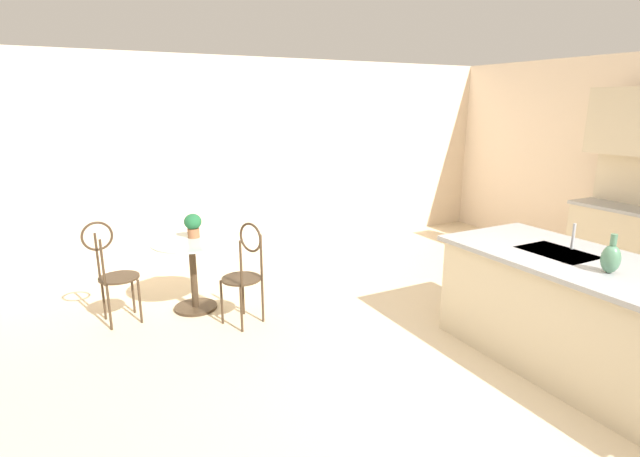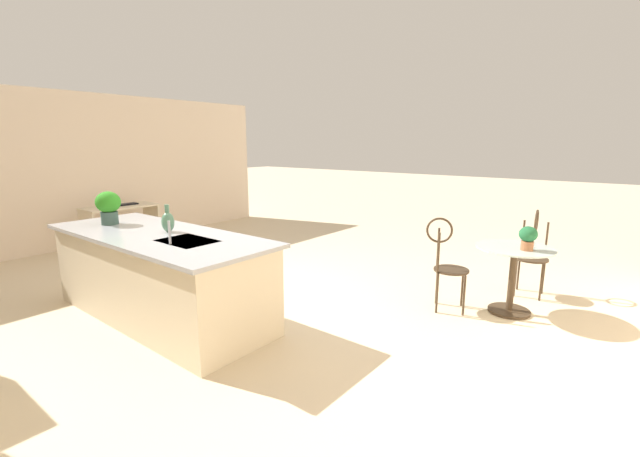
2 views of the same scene
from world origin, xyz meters
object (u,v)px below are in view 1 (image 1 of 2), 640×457
(bistro_table, at_px, (193,268))
(potted_plant_on_table, at_px, (193,224))
(chair_by_island, at_px, (111,268))
(chair_near_window, at_px, (245,269))
(vase_on_counter, at_px, (611,258))

(bistro_table, distance_m, potted_plant_on_table, 0.46)
(chair_by_island, height_order, potted_plant_on_table, chair_by_island)
(bistro_table, bearing_deg, chair_by_island, -92.13)
(bistro_table, relative_size, potted_plant_on_table, 3.16)
(chair_by_island, bearing_deg, chair_near_window, 60.57)
(potted_plant_on_table, relative_size, vase_on_counter, 0.88)
(chair_by_island, height_order, vase_on_counter, vase_on_counter)
(potted_plant_on_table, height_order, vase_on_counter, vase_on_counter)
(vase_on_counter, bearing_deg, potted_plant_on_table, -142.54)
(bistro_table, distance_m, chair_by_island, 0.78)
(chair_by_island, bearing_deg, vase_on_counter, 47.19)
(bistro_table, bearing_deg, vase_on_counter, 39.38)
(chair_near_window, bearing_deg, potted_plant_on_table, -157.82)
(bistro_table, height_order, chair_near_window, chair_near_window)
(chair_by_island, relative_size, potted_plant_on_table, 4.11)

